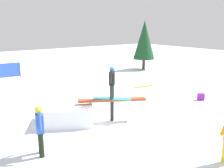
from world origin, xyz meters
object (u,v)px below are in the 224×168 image
rail_feature (112,102)px  backpack_on_snow (201,97)px  bystander_blue (40,128)px  loose_snowboard_lime (144,86)px  pine_tree_near (144,40)px  main_rider_on_rail (112,83)px

rail_feature → backpack_on_snow: 5.33m
rail_feature → bystander_blue: bearing=-134.7°
rail_feature → loose_snowboard_lime: size_ratio=1.85×
rail_feature → backpack_on_snow: bearing=24.7°
bystander_blue → loose_snowboard_lime: size_ratio=1.13×
bystander_blue → rail_feature: bearing=122.5°
rail_feature → bystander_blue: size_ratio=1.64×
loose_snowboard_lime → pine_tree_near: (4.26, 4.52, 2.46)m
bystander_blue → backpack_on_snow: bystander_blue is taller
bystander_blue → pine_tree_near: bearing=141.9°
rail_feature → backpack_on_snow: rail_feature is taller
rail_feature → main_rider_on_rail: size_ratio=1.90×
main_rider_on_rail → pine_tree_near: (9.19, 7.83, 0.95)m
main_rider_on_rail → loose_snowboard_lime: main_rider_on_rail is taller
pine_tree_near → rail_feature: bearing=-139.6°
main_rider_on_rail → bystander_blue: size_ratio=0.86×
main_rider_on_rail → backpack_on_snow: size_ratio=3.78×
main_rider_on_rail → bystander_blue: 3.45m
rail_feature → backpack_on_snow: (5.28, -0.45, -0.60)m
bystander_blue → main_rider_on_rail: bearing=122.5°
main_rider_on_rail → rail_feature: bearing=0.0°
main_rider_on_rail → pine_tree_near: size_ratio=0.32×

